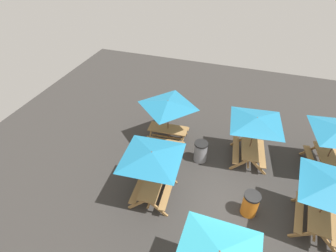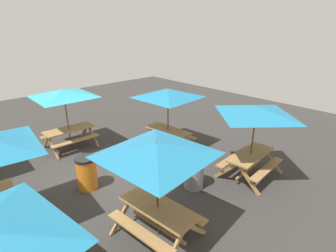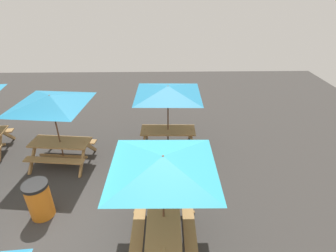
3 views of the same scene
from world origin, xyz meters
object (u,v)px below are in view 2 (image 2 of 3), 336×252
picnic_table_1 (256,116)px  picnic_table_5 (157,156)px  picnic_table_0 (168,98)px  picnic_table_6 (64,98)px  trash_bin_orange (87,173)px  trash_bin_gray (194,172)px

picnic_table_1 → picnic_table_5: same height
picnic_table_0 → picnic_table_6: size_ratio=1.00×
picnic_table_0 → picnic_table_1: size_ratio=1.21×
picnic_table_5 → trash_bin_orange: (-2.79, -0.28, -1.49)m
picnic_table_6 → trash_bin_orange: picnic_table_6 is taller
picnic_table_1 → trash_bin_gray: (-0.77, -1.75, -1.49)m
picnic_table_0 → trash_bin_orange: size_ratio=2.88×
picnic_table_1 → picnic_table_5: 3.74m
trash_bin_orange → picnic_table_0: bearing=95.8°
trash_bin_orange → picnic_table_1: bearing=54.6°
picnic_table_6 → trash_bin_orange: size_ratio=2.89×
picnic_table_6 → trash_bin_gray: 5.49m
trash_bin_gray → picnic_table_0: bearing=152.7°
picnic_table_5 → trash_bin_orange: bearing=179.7°
picnic_table_6 → picnic_table_5: bearing=-94.4°
picnic_table_0 → trash_bin_gray: size_ratio=2.88×
picnic_table_0 → trash_bin_gray: (2.44, -1.26, -1.49)m
picnic_table_0 → picnic_table_6: bearing=-138.3°
picnic_table_6 → trash_bin_orange: 3.44m
picnic_table_0 → picnic_table_6: same height
picnic_table_1 → picnic_table_0: bearing=94.7°
picnic_table_0 → picnic_table_5: 4.53m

